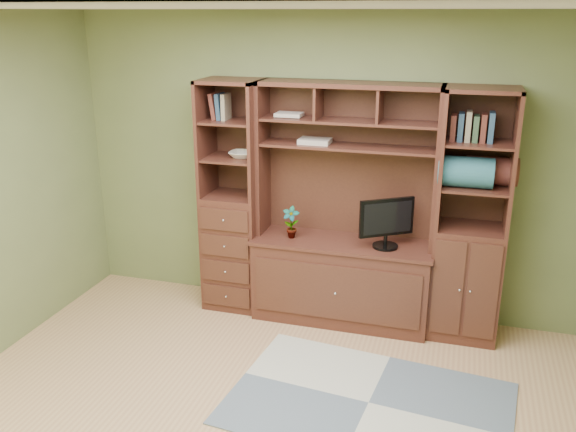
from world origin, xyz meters
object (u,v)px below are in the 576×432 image
(right_tower, at_px, (471,218))
(monitor, at_px, (387,214))
(left_tower, at_px, (233,197))
(center_hutch, at_px, (344,208))

(right_tower, distance_m, monitor, 0.66)
(right_tower, xyz_separation_m, monitor, (-0.66, -0.07, -0.01))
(left_tower, bearing_deg, center_hutch, -2.29)
(left_tower, relative_size, monitor, 3.55)
(center_hutch, height_order, right_tower, same)
(center_hutch, distance_m, left_tower, 1.00)
(left_tower, distance_m, monitor, 1.37)
(right_tower, bearing_deg, left_tower, 180.00)
(right_tower, relative_size, monitor, 3.55)
(center_hutch, height_order, monitor, center_hutch)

